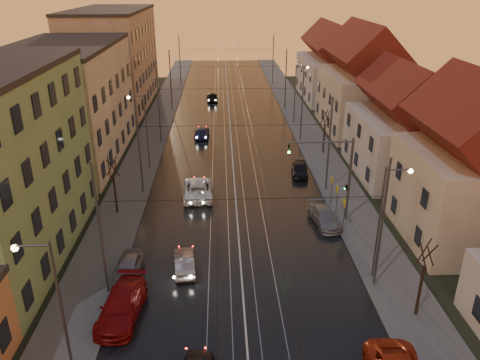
{
  "coord_description": "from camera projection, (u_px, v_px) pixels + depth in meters",
  "views": [
    {
      "loc": [
        -1.21,
        -15.94,
        18.55
      ],
      "look_at": [
        0.32,
        20.48,
        2.74
      ],
      "focal_mm": 35.0,
      "sensor_mm": 36.0,
      "label": 1
    }
  ],
  "objects": [
    {
      "name": "road",
      "position": [
        231.0,
        138.0,
        58.7
      ],
      "size": [
        16.0,
        120.0,
        0.04
      ],
      "primitive_type": "cube",
      "color": "black",
      "rests_on": "ground"
    },
    {
      "name": "sidewalk_left",
      "position": [
        151.0,
        139.0,
        58.29
      ],
      "size": [
        4.0,
        120.0,
        0.15
      ],
      "primitive_type": "cube",
      "color": "#4C4C4C",
      "rests_on": "ground"
    },
    {
      "name": "sidewalk_right",
      "position": [
        310.0,
        137.0,
        59.06
      ],
      "size": [
        4.0,
        120.0,
        0.15
      ],
      "primitive_type": "cube",
      "color": "#4C4C4C",
      "rests_on": "ground"
    },
    {
      "name": "tram_rail_0",
      "position": [
        213.0,
        138.0,
        58.6
      ],
      "size": [
        0.06,
        120.0,
        0.03
      ],
      "primitive_type": "cube",
      "color": "gray",
      "rests_on": "road"
    },
    {
      "name": "tram_rail_1",
      "position": [
        225.0,
        138.0,
        58.65
      ],
      "size": [
        0.06,
        120.0,
        0.03
      ],
      "primitive_type": "cube",
      "color": "gray",
      "rests_on": "road"
    },
    {
      "name": "tram_rail_2",
      "position": [
        237.0,
        138.0,
        58.71
      ],
      "size": [
        0.06,
        120.0,
        0.03
      ],
      "primitive_type": "cube",
      "color": "gray",
      "rests_on": "road"
    },
    {
      "name": "tram_rail_3",
      "position": [
        248.0,
        138.0,
        58.77
      ],
      "size": [
        0.06,
        120.0,
        0.03
      ],
      "primitive_type": "cube",
      "color": "gray",
      "rests_on": "road"
    },
    {
      "name": "apartment_left_2",
      "position": [
        69.0,
        105.0,
        50.15
      ],
      "size": [
        10.0,
        20.0,
        12.0
      ],
      "primitive_type": "cube",
      "color": "tan",
      "rests_on": "ground"
    },
    {
      "name": "apartment_left_3",
      "position": [
        114.0,
        60.0,
        71.75
      ],
      "size": [
        10.0,
        24.0,
        14.0
      ],
      "primitive_type": "cube",
      "color": "#91795E",
      "rests_on": "ground"
    },
    {
      "name": "house_right_1",
      "position": [
        470.0,
        172.0,
        34.27
      ],
      "size": [
        8.67,
        10.2,
        10.8
      ],
      "color": "beige",
      "rests_on": "ground"
    },
    {
      "name": "house_right_2",
      "position": [
        404.0,
        130.0,
        46.51
      ],
      "size": [
        9.18,
        12.24,
        9.2
      ],
      "color": "beige",
      "rests_on": "ground"
    },
    {
      "name": "house_right_3",
      "position": [
        363.0,
        86.0,
        59.8
      ],
      "size": [
        9.18,
        14.28,
        11.5
      ],
      "color": "beige",
      "rests_on": "ground"
    },
    {
      "name": "house_right_4",
      "position": [
        331.0,
        67.0,
        76.6
      ],
      "size": [
        9.18,
        16.32,
        10.0
      ],
      "color": "beige",
      "rests_on": "ground"
    },
    {
      "name": "catenary_pole_l_1",
      "position": [
        100.0,
        231.0,
        28.17
      ],
      "size": [
        0.16,
        0.16,
        9.0
      ],
      "primitive_type": "cylinder",
      "color": "#595B60",
      "rests_on": "ground"
    },
    {
      "name": "catenary_pole_r_1",
      "position": [
        382.0,
        226.0,
        28.83
      ],
      "size": [
        0.16,
        0.16,
        9.0
      ],
      "primitive_type": "cylinder",
      "color": "#595B60",
      "rests_on": "ground"
    },
    {
      "name": "catenary_pole_l_2",
      "position": [
        139.0,
        148.0,
        41.92
      ],
      "size": [
        0.16,
        0.16,
        9.0
      ],
      "primitive_type": "cylinder",
      "color": "#595B60",
      "rests_on": "ground"
    },
    {
      "name": "catenary_pole_r_2",
      "position": [
        329.0,
        146.0,
        42.58
      ],
      "size": [
        0.16,
        0.16,
        9.0
      ],
      "primitive_type": "cylinder",
      "color": "#595B60",
      "rests_on": "ground"
    },
    {
      "name": "catenary_pole_l_3",
      "position": [
        159.0,
        106.0,
        55.67
      ],
      "size": [
        0.16,
        0.16,
        9.0
      ],
      "primitive_type": "cylinder",
      "color": "#595B60",
      "rests_on": "ground"
    },
    {
      "name": "catenary_pole_r_3",
      "position": [
        302.0,
        105.0,
        56.33
      ],
      "size": [
        0.16,
        0.16,
        9.0
      ],
      "primitive_type": "cylinder",
      "color": "#595B60",
      "rests_on": "ground"
    },
    {
      "name": "catenary_pole_l_4",
      "position": [
        171.0,
        81.0,
        69.42
      ],
      "size": [
        0.16,
        0.16,
        9.0
      ],
      "primitive_type": "cylinder",
      "color": "#595B60",
      "rests_on": "ground"
    },
    {
      "name": "catenary_pole_r_4",
      "position": [
        286.0,
        80.0,
        70.08
      ],
      "size": [
        0.16,
        0.16,
        9.0
      ],
      "primitive_type": "cylinder",
      "color": "#595B60",
      "rests_on": "ground"
    },
    {
      "name": "catenary_pole_l_5",
      "position": [
        180.0,
        61.0,
        85.92
      ],
      "size": [
        0.16,
        0.16,
        9.0
      ],
      "primitive_type": "cylinder",
      "color": "#595B60",
      "rests_on": "ground"
    },
    {
      "name": "catenary_pole_r_5",
      "position": [
        273.0,
        60.0,
        86.58
      ],
      "size": [
        0.16,
        0.16,
        9.0
      ],
      "primitive_type": "cylinder",
      "color": "#595B60",
      "rests_on": "ground"
    },
    {
      "name": "street_lamp_0",
      "position": [
        53.0,
        300.0,
        21.58
      ],
      "size": [
        1.75,
        0.32,
        8.0
      ],
      "color": "#595B60",
      "rests_on": "ground"
    },
    {
      "name": "street_lamp_1",
      "position": [
        385.0,
        212.0,
        29.61
      ],
      "size": [
        1.75,
        0.32,
        8.0
      ],
      "color": "#595B60",
      "rests_on": "ground"
    },
    {
      "name": "street_lamp_2",
      "position": [
        143.0,
        125.0,
        47.25
      ],
      "size": [
        1.75,
        0.32,
        8.0
      ],
      "color": "#595B60",
      "rests_on": "ground"
    },
    {
      "name": "street_lamp_3",
      "position": [
        297.0,
        89.0,
        62.61
      ],
      "size": [
        1.75,
        0.32,
        8.0
      ],
      "color": "#595B60",
      "rests_on": "ground"
    },
    {
      "name": "traffic_light_mast",
      "position": [
        338.0,
        169.0,
        37.01
      ],
      "size": [
        5.3,
        0.32,
        7.2
      ],
      "color": "#595B60",
      "rests_on": "ground"
    },
    {
      "name": "bare_tree_0",
      "position": [
        115.0,
        187.0,
        38.99
      ],
      "size": [
        1.09,
        1.09,
        5.11
      ],
      "color": "black",
      "rests_on": "ground"
    },
    {
      "name": "bare_tree_1",
      "position": [
        422.0,
        281.0,
        26.94
      ],
      "size": [
        1.09,
        1.09,
        5.11
      ],
      "color": "black",
      "rests_on": "ground"
    },
    {
      "name": "bare_tree_2",
      "position": [
        324.0,
        133.0,
        52.62
      ],
      "size": [
        1.09,
        1.09,
        5.11
      ],
      "color": "black",
      "rests_on": "ground"
    },
    {
      "name": "driving_car_1",
      "position": [
        184.0,
        262.0,
        32.07
      ],
      "size": [
        1.71,
        3.87,
        1.24
      ],
      "primitive_type": "imported",
      "rotation": [
        0.0,
        0.0,
        3.25
      ],
      "color": "gray",
      "rests_on": "ground"
    },
    {
      "name": "driving_car_2",
      "position": [
        198.0,
        189.0,
        42.87
      ],
      "size": [
        2.82,
        5.72,
        1.56
      ],
      "primitive_type": "imported",
      "rotation": [
        0.0,
        0.0,
        3.18
      ],
      "color": "silver",
      "rests_on": "ground"
    },
    {
      "name": "driving_car_3",
      "position": [
        202.0,
        132.0,
        58.88
      ],
      "size": [
        1.84,
        4.4,
        1.27
      ],
      "primitive_type": "imported",
      "rotation": [
        0.0,
        0.0,
        3.13
      ],
      "color": "#181E48",
      "rests_on": "ground"
    },
    {
      "name": "driving_car_4",
      "position": [
        212.0,
        97.0,
        76.07
      ],
      "size": [
        2.07,
        4.42,
        1.46
      ],
      "primitive_type": "imported",
      "rotation": [
        0.0,
        0.0,
        3.22
      ],
      "color": "black",
      "rests_on": "ground"
    },
    {
      "name": "parked_left_2",
      "position": [
        122.0,
        305.0,
        27.58
      ],
      "size": [
        2.67,
        5.56,
        1.56
      ],
      "primitive_type": "imported",
      "rotation": [
        0.0,
        0.0,
        -0.09
      ],
      "color": "maroon",
      "rests_on": "ground"
    },
    {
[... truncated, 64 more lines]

